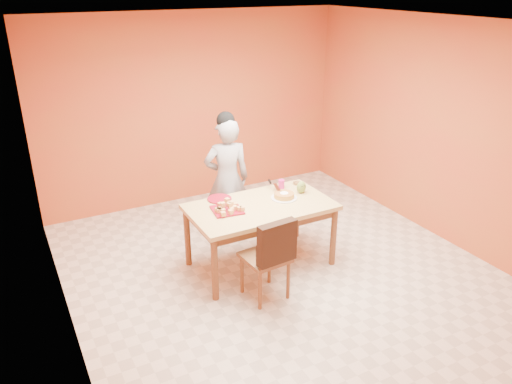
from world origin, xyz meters
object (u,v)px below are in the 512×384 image
dining_chair (266,256)px  sponge_cake (284,195)px  checker_tin (297,183)px  person (227,179)px  egg_ornament (301,187)px  magenta_glass (281,184)px  pastry_platter (227,210)px  red_dinner_plate (220,199)px  dining_table (261,213)px

dining_chair → sponge_cake: bearing=42.5°
dining_chair → checker_tin: bearing=39.8°
person → egg_ornament: (0.61, -0.75, 0.05)m
dining_chair → magenta_glass: dining_chair is taller
dining_chair → person: (0.23, 1.42, 0.29)m
pastry_platter → red_dinner_plate: bearing=80.9°
magenta_glass → checker_tin: size_ratio=1.16×
sponge_cake → egg_ornament: bearing=9.2°
dining_table → red_dinner_plate: (-0.34, 0.35, 0.10)m
dining_table → dining_chair: (-0.26, -0.59, -0.18)m
dining_chair → sponge_cake: dining_chair is taller
dining_table → person: size_ratio=1.03×
person → sponge_cake: bearing=126.4°
sponge_cake → magenta_glass: magenta_glass is taller
dining_table → magenta_glass: (0.45, 0.31, 0.15)m
person → magenta_glass: bearing=145.0°
checker_tin → dining_table: bearing=-154.4°
sponge_cake → magenta_glass: 0.30m
dining_table → pastry_platter: (-0.39, 0.04, 0.10)m
dining_chair → sponge_cake: 0.90m
dining_table → red_dinner_plate: red_dinner_plate is taller
red_dinner_plate → egg_ornament: 0.97m
person → red_dinner_plate: size_ratio=5.64×
pastry_platter → checker_tin: size_ratio=3.42×
person → egg_ornament: size_ratio=10.69×
magenta_glass → sponge_cake: bearing=-114.9°
egg_ornament → magenta_glass: (-0.13, 0.23, -0.02)m
egg_ornament → pastry_platter: bearing=-165.0°
red_dinner_plate → magenta_glass: 0.79m
pastry_platter → egg_ornament: (0.97, 0.04, 0.06)m
dining_table → person: person is taller
sponge_cake → egg_ornament: 0.27m
sponge_cake → egg_ornament: size_ratio=1.57×
dining_table → sponge_cake: sponge_cake is taller
dining_table → pastry_platter: size_ratio=5.10×
pastry_platter → sponge_cake: size_ratio=1.37×
red_dinner_plate → magenta_glass: magenta_glass is taller
person → pastry_platter: person is taller
egg_ornament → checker_tin: egg_ornament is taller
egg_ornament → magenta_glass: 0.27m
dining_table → checker_tin: size_ratio=17.44×
egg_ornament → dining_table: bearing=-159.8°
pastry_platter → person: bearing=65.1°
pastry_platter → checker_tin: 1.11m
sponge_cake → person: bearing=113.6°
person → checker_tin: 0.87m
pastry_platter → red_dinner_plate: size_ratio=1.13×
dining_chair → person: person is taller
dining_chair → egg_ornament: (0.84, 0.66, 0.35)m
dining_table → dining_chair: 0.67m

